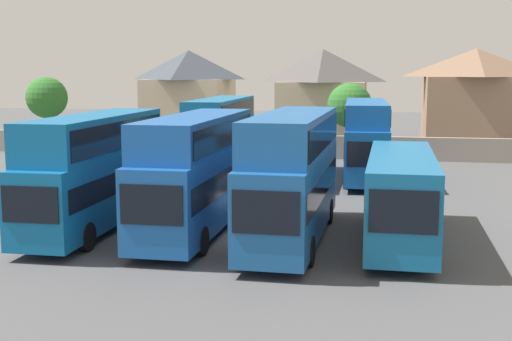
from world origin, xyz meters
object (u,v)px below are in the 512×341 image
object	(u,v)px
bus_3	(293,170)
house_terrace_centre	(323,97)
bus_6	(290,149)
bus_1	(95,165)
tree_behind_wall	(350,106)
house_terrace_left	(189,96)
house_terrace_right	(475,97)
bus_2	(196,167)
bus_5	(221,132)
tree_right_of_lot	(47,98)
bus_7	(366,135)
bus_4	(401,193)

from	to	relation	value
bus_3	house_terrace_centre	size ratio (longest dim) A/B	1.30
bus_3	bus_6	xyz separation A→B (m)	(-2.21, 15.66, -0.98)
bus_1	bus_3	distance (m)	8.60
bus_1	tree_behind_wall	distance (m)	29.70
house_terrace_left	house_terrace_right	xyz separation A→B (m)	(26.17, 0.39, 0.01)
bus_2	house_terrace_left	distance (m)	36.97
bus_6	bus_1	bearing A→B (deg)	-22.75
bus_5	bus_6	size ratio (longest dim) A/B	1.05
bus_1	tree_right_of_lot	distance (m)	26.63
bus_6	tree_behind_wall	size ratio (longest dim) A/B	1.93
house_terrace_right	tree_right_of_lot	xyz separation A→B (m)	(-34.02, -13.37, 0.20)
bus_5	bus_7	world-z (taller)	bus_5
house_terrace_left	tree_right_of_lot	size ratio (longest dim) A/B	1.38
bus_2	bus_4	distance (m)	8.46
bus_2	tree_right_of_lot	distance (m)	29.04
house_terrace_right	tree_right_of_lot	world-z (taller)	house_terrace_right
bus_7	tree_behind_wall	xyz separation A→B (m)	(-1.60, 12.08, 1.24)
bus_2	bus_1	bearing A→B (deg)	-87.24
house_terrace_right	tree_behind_wall	bearing A→B (deg)	-143.51
bus_1	bus_6	bearing A→B (deg)	157.02
house_terrace_left	house_terrace_right	world-z (taller)	house_terrace_right
house_terrace_centre	bus_4	bearing A→B (deg)	-80.00
bus_7	house_terrace_left	size ratio (longest dim) A/B	1.36
tree_behind_wall	tree_right_of_lot	xyz separation A→B (m)	(-23.38, -5.50, 0.66)
bus_4	tree_behind_wall	xyz separation A→B (m)	(-3.39, 28.09, 1.99)
tree_behind_wall	bus_3	bearing A→B (deg)	-91.76
bus_7	bus_3	bearing A→B (deg)	-10.89
bus_3	bus_7	world-z (taller)	bus_3
bus_2	bus_6	size ratio (longest dim) A/B	0.99
bus_5	house_terrace_left	distance (m)	21.12
house_terrace_right	bus_6	bearing A→B (deg)	-123.47
bus_5	tree_behind_wall	distance (m)	14.43
bus_2	bus_6	distance (m)	15.19
bus_1	tree_right_of_lot	xyz separation A→B (m)	(-13.92, 22.62, 1.88)
bus_6	bus_2	bearing A→B (deg)	-7.40
bus_6	house_terrace_left	bearing A→B (deg)	-148.60
bus_2	tree_behind_wall	distance (m)	28.41
house_terrace_left	tree_behind_wall	distance (m)	17.25
house_terrace_left	bus_5	bearing A→B (deg)	-68.37
house_terrace_left	bus_4	bearing A→B (deg)	-61.97
house_terrace_right	bus_1	bearing A→B (deg)	-119.18
bus_4	house_terrace_right	size ratio (longest dim) A/B	1.17
bus_6	bus_5	bearing A→B (deg)	-99.56
bus_5	house_terrace_centre	xyz separation A→B (m)	(4.99, 19.04, 1.64)
house_terrace_centre	tree_right_of_lot	size ratio (longest dim) A/B	1.38
bus_4	house_terrace_right	world-z (taller)	house_terrace_right
house_terrace_left	bus_2	bearing A→B (deg)	-73.47
bus_2	house_terrace_right	size ratio (longest dim) A/B	1.22
bus_6	tree_right_of_lot	world-z (taller)	tree_right_of_lot
bus_6	house_terrace_left	size ratio (longest dim) A/B	1.29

